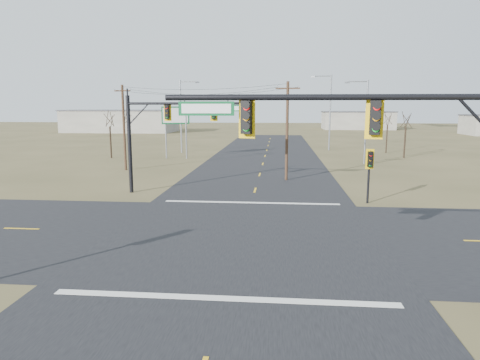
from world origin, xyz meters
name	(u,v)px	position (x,y,z in m)	size (l,w,h in m)	color
ground	(242,235)	(0.00, 0.00, 0.00)	(320.00, 320.00, 0.00)	brown
road_ew	(242,235)	(0.00, 0.00, 0.01)	(160.00, 14.00, 0.02)	black
road_ns	(242,235)	(0.00, 0.00, 0.01)	(14.00, 160.00, 0.02)	black
stop_bar_near	(223,298)	(0.00, -7.50, 0.03)	(12.00, 0.40, 0.01)	silver
stop_bar_far	(251,203)	(0.00, 7.50, 0.03)	(12.00, 0.40, 0.01)	silver
mast_arm_near	(386,144)	(5.17, -7.50, 5.40)	(10.76, 0.54, 7.43)	black
mast_arm_far	(166,123)	(-6.61, 10.42, 5.32)	(9.12, 0.40, 7.39)	black
pedestal_signal_ne	(370,163)	(7.96, 8.05, 2.79)	(0.59, 0.50, 3.76)	black
utility_pole_near	(287,129)	(2.53, 17.09, 4.56)	(2.14, 0.33, 8.73)	#49301F
utility_pole_far	(124,126)	(-14.17, 21.98, 4.58)	(2.01, 0.98, 8.76)	#49301F
highway_sign	(176,122)	(-11.27, 32.51, 4.62)	(3.30, 1.36, 6.59)	gray
streetlight_a	(364,117)	(11.51, 29.14, 5.37)	(2.66, 0.25, 9.56)	gray
streetlight_b	(329,108)	(9.20, 44.93, 6.34)	(3.15, 0.41, 11.28)	gray
streetlight_c	(182,112)	(-11.96, 39.44, 5.76)	(2.87, 0.43, 10.25)	gray
bare_tree_a	(109,119)	(-19.81, 32.20, 5.07)	(2.86, 2.86, 6.40)	black
bare_tree_b	(127,118)	(-20.85, 41.54, 4.87)	(2.46, 2.46, 6.10)	black
bare_tree_c	(406,120)	(18.01, 35.61, 4.94)	(3.11, 3.11, 6.29)	black
bare_tree_d	(388,118)	(17.19, 41.65, 4.94)	(2.49, 2.49, 6.13)	black
warehouse_left	(121,121)	(-40.00, 90.00, 2.75)	(28.00, 14.00, 5.50)	#A6A193
warehouse_mid	(357,121)	(25.00, 110.00, 2.50)	(20.00, 12.00, 5.00)	#A6A193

